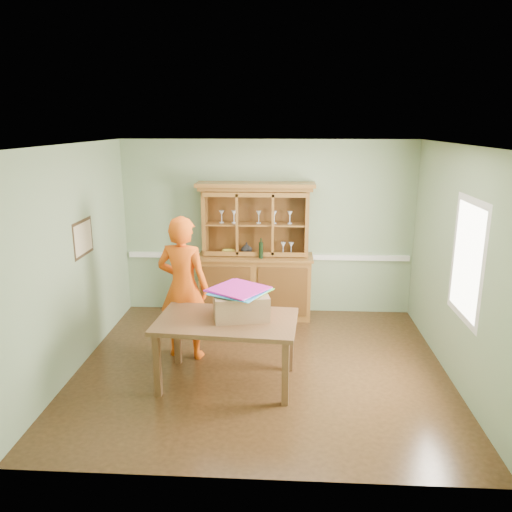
# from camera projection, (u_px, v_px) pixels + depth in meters

# --- Properties ---
(floor) EXTENTS (4.50, 4.50, 0.00)m
(floor) POSITION_uv_depth(u_px,v_px,m) (261.00, 368.00, 6.17)
(floor) COLOR #4E3119
(floor) RESTS_ON ground
(ceiling) EXTENTS (4.50, 4.50, 0.00)m
(ceiling) POSITION_uv_depth(u_px,v_px,m) (262.00, 145.00, 5.47)
(ceiling) COLOR white
(ceiling) RESTS_ON wall_back
(wall_back) EXTENTS (4.50, 0.00, 4.50)m
(wall_back) POSITION_uv_depth(u_px,v_px,m) (268.00, 228.00, 7.75)
(wall_back) COLOR gray
(wall_back) RESTS_ON floor
(wall_left) EXTENTS (0.00, 4.00, 4.00)m
(wall_left) POSITION_uv_depth(u_px,v_px,m) (73.00, 260.00, 5.95)
(wall_left) COLOR gray
(wall_left) RESTS_ON floor
(wall_right) EXTENTS (0.00, 4.00, 4.00)m
(wall_right) POSITION_uv_depth(u_px,v_px,m) (458.00, 266.00, 5.70)
(wall_right) COLOR gray
(wall_right) RESTS_ON floor
(wall_front) EXTENTS (4.50, 0.00, 4.50)m
(wall_front) POSITION_uv_depth(u_px,v_px,m) (250.00, 332.00, 3.89)
(wall_front) COLOR gray
(wall_front) RESTS_ON floor
(chair_rail) EXTENTS (4.41, 0.05, 0.08)m
(chair_rail) POSITION_uv_depth(u_px,v_px,m) (267.00, 256.00, 7.84)
(chair_rail) COLOR white
(chair_rail) RESTS_ON wall_back
(framed_map) EXTENTS (0.03, 0.60, 0.46)m
(framed_map) POSITION_uv_depth(u_px,v_px,m) (83.00, 238.00, 6.18)
(framed_map) COLOR #322314
(framed_map) RESTS_ON wall_left
(window_panel) EXTENTS (0.03, 0.96, 1.36)m
(window_panel) POSITION_uv_depth(u_px,v_px,m) (467.00, 260.00, 5.37)
(window_panel) COLOR white
(window_panel) RESTS_ON wall_right
(china_hutch) EXTENTS (1.77, 0.58, 2.08)m
(china_hutch) POSITION_uv_depth(u_px,v_px,m) (255.00, 270.00, 7.69)
(china_hutch) COLOR brown
(china_hutch) RESTS_ON floor
(dining_table) EXTENTS (1.64, 1.06, 0.79)m
(dining_table) POSITION_uv_depth(u_px,v_px,m) (227.00, 327.00, 5.65)
(dining_table) COLOR brown
(dining_table) RESTS_ON floor
(cardboard_box) EXTENTS (0.69, 0.60, 0.28)m
(cardboard_box) POSITION_uv_depth(u_px,v_px,m) (241.00, 305.00, 5.67)
(cardboard_box) COLOR #93694B
(cardboard_box) RESTS_ON dining_table
(kite_stack) EXTENTS (0.74, 0.74, 0.05)m
(kite_stack) POSITION_uv_depth(u_px,v_px,m) (239.00, 290.00, 5.65)
(kite_stack) COLOR yellow
(kite_stack) RESTS_ON cardboard_box
(person) EXTENTS (0.75, 0.57, 1.84)m
(person) POSITION_uv_depth(u_px,v_px,m) (183.00, 288.00, 6.28)
(person) COLOR #EB550E
(person) RESTS_ON floor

